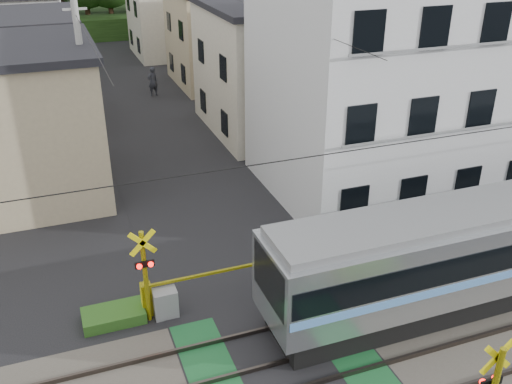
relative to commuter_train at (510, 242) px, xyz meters
name	(u,v)px	position (x,y,z in m)	size (l,w,h in m)	color
ground	(291,376)	(-7.83, -1.20, -1.76)	(120.00, 120.00, 0.00)	black
track_bed	(291,375)	(-7.83, -1.20, -1.73)	(120.00, 120.00, 0.14)	#47423A
commuter_train	(510,242)	(0.00, 0.00, 0.00)	(16.04, 2.54, 3.33)	black
crossing_signal_far	(162,296)	(-10.42, 2.45, -1.05)	(4.74, 0.65, 3.09)	yellow
apartment_block	(391,80)	(0.67, 8.29, 2.89)	(10.20, 8.36, 9.30)	white
houses_row	(129,49)	(-7.58, 24.72, 1.48)	(22.07, 31.35, 6.80)	tan
catenary	(502,213)	(-1.83, -1.17, 1.93)	(60.00, 5.04, 7.00)	#2D2D33
utility_poles	(112,46)	(-8.88, 21.81, 2.32)	(7.90, 42.00, 8.00)	#A5A5A0
pedestrian	(153,82)	(-6.20, 25.17, -0.81)	(0.69, 0.45, 1.90)	#2E303A
weed_patches	(353,357)	(-6.07, -1.29, -1.58)	(10.25, 8.80, 0.40)	#2D5E1E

